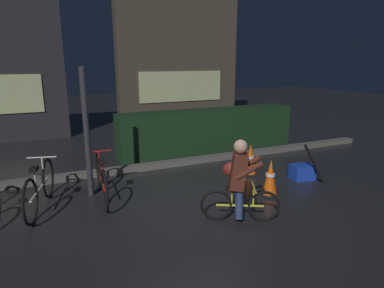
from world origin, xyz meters
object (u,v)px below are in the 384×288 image
Objects in this scene: street_post at (87,134)px; traffic_cone_far at (250,160)px; blue_crate at (302,172)px; closed_umbrella at (314,164)px; parked_bike_left_mid at (40,188)px; parked_bike_center_left at (102,179)px; cyclist at (239,180)px; traffic_cone_near at (270,178)px.

street_post is 3.31m from traffic_cone_far.
closed_umbrella is at bearing -79.77° from blue_crate.
street_post is 1.33× the size of parked_bike_left_mid.
closed_umbrella is at bearing -47.68° from traffic_cone_far.
closed_umbrella is (4.05, -1.15, -0.73)m from street_post.
parked_bike_center_left is 2.38m from cyclist.
blue_crate is 0.52× the size of closed_umbrella.
parked_bike_left_mid is 1.35× the size of cyclist.
traffic_cone_far is (0.30, 1.08, 0.00)m from traffic_cone_near.
parked_bike_center_left reaches higher than closed_umbrella.
traffic_cone_near reaches higher than blue_crate.
street_post is at bearing 167.33° from blue_crate.
parked_bike_left_mid is 0.98× the size of parked_bike_center_left.
parked_bike_center_left is at bearing -179.35° from traffic_cone_far.
traffic_cone_near is (2.74, -1.04, -0.04)m from parked_bike_center_left.
closed_umbrella reaches higher than blue_crate.
cyclist reaches higher than closed_umbrella.
parked_bike_left_mid is at bearing 94.12° from parked_bike_center_left.
street_post reaches higher than parked_bike_center_left.
closed_umbrella is (3.89, -0.89, 0.03)m from parked_bike_center_left.
blue_crate is 0.35m from closed_umbrella.
blue_crate is at bearing -48.57° from closed_umbrella.
traffic_cone_far is 1.51× the size of blue_crate.
traffic_cone_near is at bearing -160.10° from blue_crate.
traffic_cone_near is (2.90, -1.30, -0.80)m from street_post.
traffic_cone_far is at bearing -16.48° from closed_umbrella.
cyclist is 2.32m from closed_umbrella.
blue_crate is 0.35× the size of cyclist.
closed_umbrella is (4.86, -0.89, 0.03)m from parked_bike_left_mid.
parked_bike_left_mid reaches higher than traffic_cone_near.
traffic_cone_near is at bearing 38.63° from closed_umbrella.
traffic_cone_far is at bearing -85.45° from parked_bike_center_left.
parked_bike_left_mid is 3.14m from cyclist.
blue_crate is at bearing 19.90° from traffic_cone_near.
parked_bike_left_mid is 4.94m from closed_umbrella.
street_post is 4.27m from closed_umbrella.
street_post is 2.70m from cyclist.
parked_bike_center_left is at bearing 18.27° from closed_umbrella.
street_post is at bearing -57.35° from parked_bike_left_mid.
street_post is 3.28m from traffic_cone_near.
traffic_cone_near is at bearing -24.16° from street_post.
traffic_cone_far is 1.06m from blue_crate.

